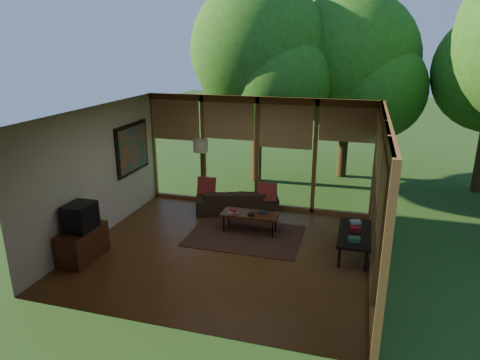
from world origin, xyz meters
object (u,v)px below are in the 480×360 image
(sofa, at_px, (237,200))
(coffee_table, at_px, (250,215))
(television, at_px, (80,217))
(floor_lamp, at_px, (201,150))
(side_console, at_px, (354,235))
(media_cabinet, at_px, (83,244))

(sofa, relative_size, coffee_table, 1.62)
(television, xyz_separation_m, floor_lamp, (1.09, 3.33, 0.56))
(sofa, relative_size, floor_lamp, 1.18)
(sofa, xyz_separation_m, television, (-2.09, -3.06, 0.57))
(television, relative_size, floor_lamp, 0.33)
(coffee_table, xyz_separation_m, side_console, (2.17, -0.44, 0.02))
(television, xyz_separation_m, coffee_table, (2.68, 2.02, -0.46))
(floor_lamp, xyz_separation_m, side_console, (3.76, -1.75, -1.00))
(sofa, relative_size, television, 3.53)
(sofa, height_order, floor_lamp, floor_lamp)
(coffee_table, distance_m, side_console, 2.21)
(side_console, bearing_deg, television, -161.95)
(television, bearing_deg, sofa, 55.64)
(coffee_table, bearing_deg, media_cabinet, -143.19)
(floor_lamp, bearing_deg, media_cabinet, -108.43)
(television, height_order, side_console, television)
(media_cabinet, bearing_deg, coffee_table, 36.81)
(media_cabinet, xyz_separation_m, side_console, (4.87, 1.58, 0.11))
(media_cabinet, relative_size, side_console, 0.71)
(media_cabinet, bearing_deg, television, 0.00)
(sofa, bearing_deg, floor_lamp, -34.60)
(television, xyz_separation_m, side_console, (4.85, 1.58, -0.44))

